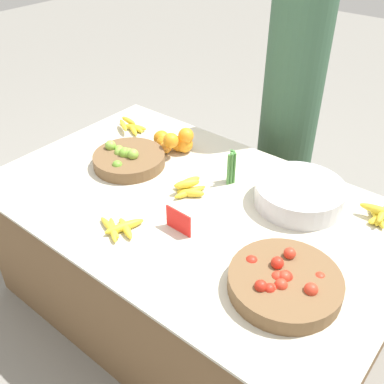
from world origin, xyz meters
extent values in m
plane|color=gray|center=(0.00, 0.00, 0.00)|extent=(12.00, 12.00, 0.00)
cube|color=brown|center=(0.00, 0.00, 0.32)|extent=(1.66, 1.03, 0.64)
cube|color=beige|center=(0.00, 0.00, 0.64)|extent=(1.73, 1.08, 0.01)
cylinder|color=brown|center=(-0.41, 0.04, 0.68)|extent=(0.33, 0.33, 0.06)
sphere|color=#7AB238|center=(-0.42, 0.03, 0.71)|extent=(0.05, 0.05, 0.05)
sphere|color=#7AB238|center=(-0.41, 0.04, 0.71)|extent=(0.05, 0.05, 0.05)
sphere|color=#89BC42|center=(-0.37, 0.03, 0.68)|extent=(0.04, 0.04, 0.04)
sphere|color=#7AB238|center=(-0.39, 0.04, 0.68)|extent=(0.04, 0.04, 0.04)
sphere|color=#89BC42|center=(-0.45, 0.03, 0.70)|extent=(0.06, 0.06, 0.06)
sphere|color=#7AB238|center=(-0.48, 0.05, 0.70)|extent=(0.04, 0.04, 0.04)
sphere|color=#6BA333|center=(-0.39, -0.05, 0.70)|extent=(0.05, 0.05, 0.05)
sphere|color=#89BC42|center=(-0.37, 0.04, 0.72)|extent=(0.05, 0.05, 0.05)
sphere|color=#89BC42|center=(-0.40, 0.06, 0.68)|extent=(0.05, 0.05, 0.05)
sphere|color=#89BC42|center=(-0.52, 0.03, 0.72)|extent=(0.05, 0.05, 0.05)
cylinder|color=brown|center=(0.54, -0.19, 0.68)|extent=(0.37, 0.37, 0.06)
sphere|color=red|center=(0.55, -0.23, 0.71)|extent=(0.04, 0.04, 0.04)
sphere|color=red|center=(0.63, -0.19, 0.72)|extent=(0.04, 0.04, 0.04)
sphere|color=red|center=(0.64, -0.25, 0.67)|extent=(0.04, 0.04, 0.04)
sphere|color=red|center=(0.63, -0.19, 0.70)|extent=(0.04, 0.04, 0.04)
sphere|color=red|center=(0.50, -0.28, 0.72)|extent=(0.04, 0.04, 0.04)
sphere|color=red|center=(0.49, -0.16, 0.72)|extent=(0.04, 0.04, 0.04)
sphere|color=red|center=(0.56, -0.17, 0.67)|extent=(0.04, 0.04, 0.04)
sphere|color=red|center=(0.53, -0.25, 0.70)|extent=(0.04, 0.04, 0.04)
sphere|color=red|center=(0.52, -0.26, 0.71)|extent=(0.04, 0.04, 0.04)
sphere|color=red|center=(0.60, -0.21, 0.68)|extent=(0.05, 0.05, 0.05)
sphere|color=red|center=(0.52, -0.20, 0.70)|extent=(0.05, 0.05, 0.05)
sphere|color=red|center=(0.51, -0.19, 0.67)|extent=(0.04, 0.04, 0.04)
sphere|color=red|center=(0.54, -0.19, 0.71)|extent=(0.04, 0.04, 0.04)
sphere|color=red|center=(0.50, -0.10, 0.72)|extent=(0.04, 0.04, 0.04)
sphere|color=red|center=(0.41, -0.19, 0.70)|extent=(0.05, 0.05, 0.05)
sphere|color=red|center=(0.54, -0.19, 0.71)|extent=(0.05, 0.05, 0.05)
sphere|color=red|center=(0.62, -0.11, 0.69)|extent=(0.04, 0.04, 0.04)
sphere|color=orange|center=(-0.29, 0.30, 0.69)|extent=(0.08, 0.08, 0.08)
sphere|color=orange|center=(-0.32, 0.29, 0.69)|extent=(0.08, 0.08, 0.08)
sphere|color=orange|center=(-0.35, 0.23, 0.68)|extent=(0.07, 0.07, 0.07)
sphere|color=orange|center=(-0.37, 0.24, 0.69)|extent=(0.08, 0.08, 0.08)
sphere|color=orange|center=(-0.42, 0.27, 0.69)|extent=(0.08, 0.08, 0.08)
sphere|color=orange|center=(-0.28, 0.30, 0.74)|extent=(0.08, 0.08, 0.08)
sphere|color=orange|center=(-0.31, 0.22, 0.74)|extent=(0.07, 0.07, 0.07)
cylinder|color=silver|center=(0.35, 0.27, 0.69)|extent=(0.37, 0.37, 0.09)
cube|color=red|center=(0.08, -0.18, 0.70)|extent=(0.12, 0.01, 0.10)
cylinder|color=#4C8E42|center=(0.04, 0.20, 0.72)|extent=(0.01, 0.01, 0.15)
cylinder|color=#4C8E42|center=(0.04, 0.24, 0.72)|extent=(0.01, 0.01, 0.15)
cylinder|color=#428438|center=(0.05, 0.23, 0.72)|extent=(0.01, 0.01, 0.15)
cylinder|color=#4C8E42|center=(0.05, 0.21, 0.72)|extent=(0.01, 0.01, 0.15)
cylinder|color=#428438|center=(0.03, 0.24, 0.72)|extent=(0.01, 0.01, 0.15)
cylinder|color=#4C8E42|center=(0.04, 0.22, 0.72)|extent=(0.01, 0.01, 0.15)
ellipsoid|color=yellow|center=(-0.11, -0.34, 0.66)|extent=(0.13, 0.11, 0.03)
ellipsoid|color=yellow|center=(-0.09, -0.30, 0.66)|extent=(0.09, 0.16, 0.03)
ellipsoid|color=yellow|center=(-0.13, -0.34, 0.66)|extent=(0.15, 0.07, 0.03)
ellipsoid|color=yellow|center=(-0.08, -0.31, 0.66)|extent=(0.13, 0.08, 0.03)
ellipsoid|color=yellow|center=(-0.03, 0.03, 0.67)|extent=(0.12, 0.09, 0.03)
ellipsoid|color=yellow|center=(-0.06, 0.04, 0.66)|extent=(0.13, 0.05, 0.03)
ellipsoid|color=yellow|center=(-0.04, 0.04, 0.66)|extent=(0.08, 0.14, 0.03)
ellipsoid|color=yellow|center=(-0.05, 0.04, 0.66)|extent=(0.12, 0.04, 0.03)
ellipsoid|color=yellow|center=(-0.04, 0.03, 0.66)|extent=(0.08, 0.15, 0.03)
ellipsoid|color=yellow|center=(-0.06, 0.05, 0.69)|extent=(0.06, 0.12, 0.03)
ellipsoid|color=yellow|center=(-0.06, 0.04, 0.69)|extent=(0.09, 0.11, 0.04)
ellipsoid|color=yellow|center=(-0.64, 0.29, 0.66)|extent=(0.15, 0.10, 0.03)
ellipsoid|color=yellow|center=(-0.64, 0.30, 0.66)|extent=(0.13, 0.08, 0.03)
ellipsoid|color=yellow|center=(-0.63, 0.31, 0.66)|extent=(0.12, 0.05, 0.03)
ellipsoid|color=yellow|center=(-0.69, 0.31, 0.68)|extent=(0.11, 0.04, 0.03)
ellipsoid|color=yellow|center=(-0.68, 0.26, 0.68)|extent=(0.13, 0.09, 0.03)
ellipsoid|color=yellow|center=(0.65, 0.37, 0.66)|extent=(0.05, 0.12, 0.03)
ellipsoid|color=yellow|center=(0.65, 0.37, 0.66)|extent=(0.07, 0.14, 0.03)
ellipsoid|color=yellow|center=(0.64, 0.37, 0.66)|extent=(0.11, 0.12, 0.03)
ellipsoid|color=yellow|center=(0.65, 0.37, 0.66)|extent=(0.08, 0.13, 0.03)
ellipsoid|color=yellow|center=(0.64, 0.37, 0.69)|extent=(0.15, 0.05, 0.03)
ellipsoid|color=yellow|center=(0.66, 0.37, 0.69)|extent=(0.04, 0.13, 0.03)
cylinder|color=#385B42|center=(-0.02, 0.85, 0.77)|extent=(0.30, 0.30, 1.54)
camera|label=1|loc=(0.94, -1.16, 1.76)|focal=42.00mm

